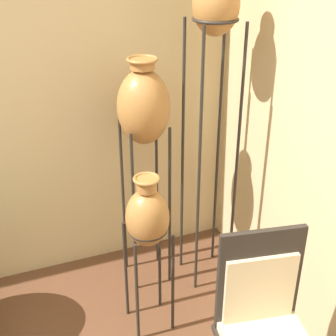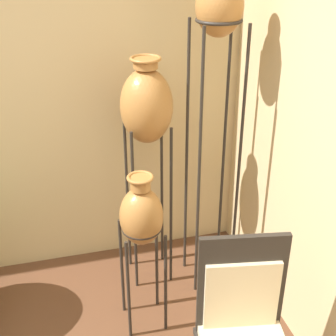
% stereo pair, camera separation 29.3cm
% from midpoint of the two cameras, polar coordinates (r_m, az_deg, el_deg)
% --- Properties ---
extents(vase_stand_tall, '(0.29, 0.29, 2.17)m').
position_cam_midpoint_polar(vase_stand_tall, '(2.82, 9.35, 17.22)').
color(vase_stand_tall, '#28231E').
rests_on(vase_stand_tall, ground_plane).
extents(vase_stand_medium, '(0.33, 0.33, 1.63)m').
position_cam_midpoint_polar(vase_stand_medium, '(2.95, 0.23, 7.19)').
color(vase_stand_medium, '#28231E').
rests_on(vase_stand_medium, ground_plane).
extents(vase_stand_short, '(0.26, 0.26, 1.08)m').
position_cam_midpoint_polar(vase_stand_short, '(2.75, -0.20, -6.16)').
color(vase_stand_short, '#28231E').
rests_on(vase_stand_short, ground_plane).
extents(chair, '(0.53, 0.53, 1.06)m').
position_cam_midpoint_polar(chair, '(2.41, 12.99, -18.94)').
color(chair, '#28231E').
rests_on(chair, ground_plane).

